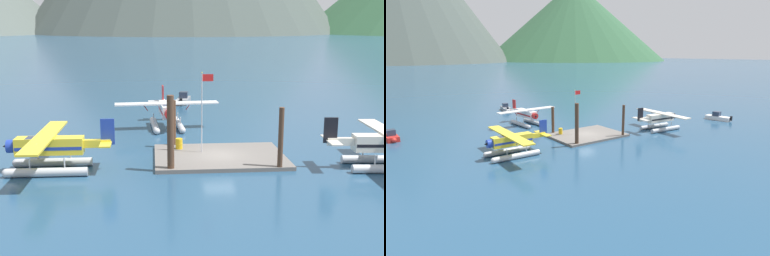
{
  "view_description": "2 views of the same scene",
  "coord_description": "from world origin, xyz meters",
  "views": [
    {
      "loc": [
        -5.17,
        -36.9,
        10.64
      ],
      "look_at": [
        -1.92,
        3.39,
        1.78
      ],
      "focal_mm": 45.44,
      "sensor_mm": 36.0,
      "label": 1
    },
    {
      "loc": [
        -27.02,
        -35.99,
        11.83
      ],
      "look_at": [
        -1.75,
        -0.34,
        1.5
      ],
      "focal_mm": 29.68,
      "sensor_mm": 36.0,
      "label": 2
    }
  ],
  "objects": [
    {
      "name": "boat_grey_open_north",
      "position": [
        -1.14,
        27.16,
        0.49
      ],
      "size": [
        2.31,
        4.83,
        1.5
      ],
      "color": "gray",
      "rests_on": "ground"
    },
    {
      "name": "flagpole",
      "position": [
        -1.21,
        0.97,
        4.31
      ],
      "size": [
        0.95,
        0.1,
        6.49
      ],
      "color": "silver",
      "rests_on": "dock_platform"
    },
    {
      "name": "ground_plane",
      "position": [
        0.0,
        0.0,
        0.0
      ],
      "size": [
        1200.0,
        1200.0,
        0.0
      ],
      "primitive_type": "plane",
      "color": "navy"
    },
    {
      "name": "piling_far_left",
      "position": [
        -3.49,
        3.63,
        2.08
      ],
      "size": [
        0.42,
        0.42,
        4.15
      ],
      "primitive_type": "cylinder",
      "color": "#4C3323",
      "rests_on": "ground"
    },
    {
      "name": "dock_platform",
      "position": [
        0.0,
        0.0,
        0.15
      ],
      "size": [
        10.26,
        7.55,
        0.3
      ],
      "primitive_type": "cube",
      "color": "#66605B",
      "rests_on": "ground"
    },
    {
      "name": "seaplane_yellow_port_aft",
      "position": [
        -12.69,
        -2.39,
        1.58
      ],
      "size": [
        7.98,
        10.41,
        3.84
      ],
      "color": "#B7BABF",
      "rests_on": "ground"
    },
    {
      "name": "fuel_drum",
      "position": [
        -3.1,
        2.15,
        0.74
      ],
      "size": [
        0.62,
        0.62,
        0.88
      ],
      "color": "gold",
      "rests_on": "dock_platform"
    },
    {
      "name": "piling_near_left",
      "position": [
        -3.99,
        -3.24,
        2.8
      ],
      "size": [
        0.5,
        0.5,
        5.61
      ],
      "primitive_type": "cylinder",
      "color": "#4C3323",
      "rests_on": "ground"
    },
    {
      "name": "seaplane_white_bow_left",
      "position": [
        -3.83,
        11.67,
        1.58
      ],
      "size": [
        10.47,
        7.97,
        3.84
      ],
      "color": "#B7BABF",
      "rests_on": "ground"
    },
    {
      "name": "piling_near_right",
      "position": [
        3.94,
        -3.53,
        2.34
      ],
      "size": [
        0.37,
        0.37,
        4.68
      ],
      "primitive_type": "cylinder",
      "color": "#4C3323",
      "rests_on": "ground"
    }
  ]
}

